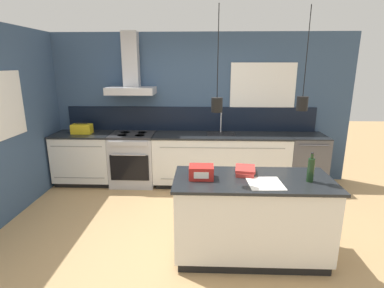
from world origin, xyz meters
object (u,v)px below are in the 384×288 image
object	(u,v)px
bottle_on_island	(311,169)
dishwasher	(305,161)
yellow_toolbox	(82,129)
book_stack	(245,170)
oven_range	(134,159)
red_supply_box	(201,172)

from	to	relation	value
bottle_on_island	dishwasher	bearing A→B (deg)	71.98
bottle_on_island	yellow_toolbox	world-z (taller)	bottle_on_island
book_stack	yellow_toolbox	size ratio (longest dim) A/B	0.95
oven_range	red_supply_box	bearing A→B (deg)	-59.34
yellow_toolbox	dishwasher	bearing A→B (deg)	-0.00
book_stack	red_supply_box	size ratio (longest dim) A/B	1.27
bottle_on_island	book_stack	world-z (taller)	bottle_on_island
book_stack	yellow_toolbox	world-z (taller)	yellow_toolbox
book_stack	oven_range	bearing A→B (deg)	131.95
oven_range	bottle_on_island	bearing A→B (deg)	-41.96
book_stack	yellow_toolbox	bearing A→B (deg)	143.71
dishwasher	yellow_toolbox	xyz separation A→B (m)	(-3.87, 0.00, 0.54)
dishwasher	red_supply_box	distance (m)	2.76
red_supply_box	bottle_on_island	bearing A→B (deg)	-2.48
red_supply_box	dishwasher	bearing A→B (deg)	48.74
oven_range	yellow_toolbox	bearing A→B (deg)	179.71
oven_range	book_stack	size ratio (longest dim) A/B	2.82
dishwasher	bottle_on_island	size ratio (longest dim) A/B	2.94
bottle_on_island	oven_range	bearing A→B (deg)	138.04
yellow_toolbox	red_supply_box	bearing A→B (deg)	-44.41
bottle_on_island	yellow_toolbox	distance (m)	3.81
red_supply_box	yellow_toolbox	size ratio (longest dim) A/B	0.75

